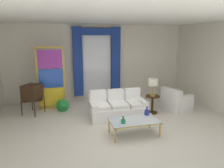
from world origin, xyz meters
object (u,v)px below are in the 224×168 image
object	(u,v)px
bottle_crystal_tall	(123,121)
table_lamp_brass	(153,83)
bottle_blue_decanter	(147,112)
armchair_white	(176,102)
peacock_figurine	(63,106)
couch_white_long	(117,107)
coffee_table	(134,121)
round_side_table	(152,103)
vintage_tv	(32,93)
stained_glass_divider	(51,80)

from	to	relation	value
bottle_crystal_tall	table_lamp_brass	size ratio (longest dim) A/B	0.35
bottle_blue_decanter	table_lamp_brass	world-z (taller)	table_lamp_brass
bottle_crystal_tall	armchair_white	bearing A→B (deg)	33.44
peacock_figurine	bottle_blue_decanter	bearing A→B (deg)	-41.32
couch_white_long	peacock_figurine	bearing A→B (deg)	153.94
bottle_crystal_tall	couch_white_long	bearing A→B (deg)	80.09
coffee_table	round_side_table	distance (m)	1.82
coffee_table	round_side_table	world-z (taller)	round_side_table
bottle_crystal_tall	peacock_figurine	bearing A→B (deg)	120.89
vintage_tv	stained_glass_divider	bearing A→B (deg)	32.69
bottle_crystal_tall	vintage_tv	bearing A→B (deg)	133.91
round_side_table	stained_glass_divider	bearing A→B (deg)	158.25
vintage_tv	round_side_table	size ratio (longest dim) A/B	2.26
bottle_crystal_tall	vintage_tv	xyz separation A→B (m)	(-2.36, 2.45, 0.25)
couch_white_long	bottle_blue_decanter	distance (m)	1.27
armchair_white	vintage_tv	bearing A→B (deg)	169.85
bottle_crystal_tall	armchair_white	xyz separation A→B (m)	(2.41, 1.59, -0.19)
coffee_table	vintage_tv	size ratio (longest dim) A/B	0.93
armchair_white	stained_glass_divider	bearing A→B (deg)	163.33
coffee_table	vintage_tv	distance (m)	3.56
round_side_table	peacock_figurine	bearing A→B (deg)	164.33
bottle_blue_decanter	peacock_figurine	world-z (taller)	bottle_blue_decanter
couch_white_long	table_lamp_brass	bearing A→B (deg)	0.16
bottle_blue_decanter	stained_glass_divider	xyz separation A→B (m)	(-2.55, 2.43, 0.56)
vintage_tv	armchair_white	xyz separation A→B (m)	(4.77, -0.85, -0.44)
couch_white_long	bottle_blue_decanter	world-z (taller)	couch_white_long
coffee_table	bottle_blue_decanter	world-z (taller)	bottle_blue_decanter
stained_glass_divider	peacock_figurine	size ratio (longest dim) A/B	3.67
bottle_blue_decanter	round_side_table	size ratio (longest dim) A/B	0.41
bottle_crystal_tall	round_side_table	bearing A→B (deg)	45.67
armchair_white	table_lamp_brass	world-z (taller)	table_lamp_brass
vintage_tv	round_side_table	xyz separation A→B (m)	(3.86, -0.91, -0.37)
armchair_white	peacock_figurine	size ratio (longest dim) A/B	1.73
bottle_blue_decanter	table_lamp_brass	distance (m)	1.43
stained_glass_divider	bottle_crystal_tall	bearing A→B (deg)	-58.41
coffee_table	bottle_crystal_tall	bearing A→B (deg)	-156.24
bottle_blue_decanter	peacock_figurine	bearing A→B (deg)	138.68
couch_white_long	round_side_table	distance (m)	1.24
round_side_table	table_lamp_brass	world-z (taller)	table_lamp_brass
armchair_white	table_lamp_brass	distance (m)	1.17
bottle_blue_decanter	table_lamp_brass	bearing A→B (deg)	58.33
bottle_crystal_tall	round_side_table	size ratio (longest dim) A/B	0.33
coffee_table	peacock_figurine	distance (m)	2.82
coffee_table	bottle_blue_decanter	distance (m)	0.55
couch_white_long	coffee_table	xyz separation A→B (m)	(0.07, -1.39, 0.07)
armchair_white	table_lamp_brass	size ratio (longest dim) A/B	1.82
coffee_table	bottle_blue_decanter	bearing A→B (deg)	29.02
table_lamp_brass	coffee_table	bearing A→B (deg)	-129.99
bottle_blue_decanter	vintage_tv	xyz separation A→B (m)	(-3.16, 2.04, 0.23)
vintage_tv	stained_glass_divider	size ratio (longest dim) A/B	0.61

